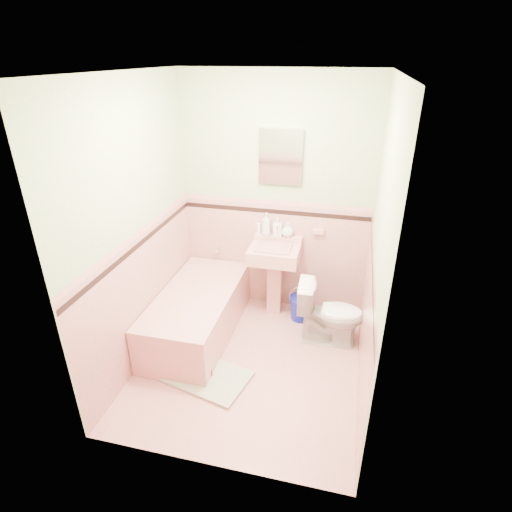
% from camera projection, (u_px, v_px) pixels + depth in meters
% --- Properties ---
extents(floor, '(2.20, 2.20, 0.00)m').
position_uv_depth(floor, '(250.00, 363.00, 3.87)').
color(floor, '#CF8B88').
rests_on(floor, ground).
extents(ceiling, '(2.20, 2.20, 0.00)m').
position_uv_depth(ceiling, '(247.00, 72.00, 2.76)').
color(ceiling, white).
rests_on(ceiling, ground).
extents(wall_back, '(2.50, 0.00, 2.50)m').
position_uv_depth(wall_back, '(275.00, 199.00, 4.27)').
color(wall_back, beige).
rests_on(wall_back, ground).
extents(wall_front, '(2.50, 0.00, 2.50)m').
position_uv_depth(wall_front, '(200.00, 318.00, 2.36)').
color(wall_front, beige).
rests_on(wall_front, ground).
extents(wall_left, '(0.00, 2.50, 2.50)m').
position_uv_depth(wall_left, '(136.00, 230.00, 3.52)').
color(wall_left, beige).
rests_on(wall_left, ground).
extents(wall_right, '(0.00, 2.50, 2.50)m').
position_uv_depth(wall_right, '(377.00, 254.00, 3.10)').
color(wall_right, beige).
rests_on(wall_right, ground).
extents(wainscot_back, '(2.00, 0.00, 2.00)m').
position_uv_depth(wainscot_back, '(274.00, 256.00, 4.55)').
color(wainscot_back, '#D2908D').
rests_on(wainscot_back, ground).
extents(wainscot_front, '(2.00, 0.00, 2.00)m').
position_uv_depth(wainscot_front, '(207.00, 401.00, 2.65)').
color(wainscot_front, '#D2908D').
rests_on(wainscot_front, ground).
extents(wainscot_left, '(0.00, 2.20, 2.20)m').
position_uv_depth(wainscot_left, '(146.00, 295.00, 3.81)').
color(wainscot_left, '#D2908D').
rests_on(wainscot_left, ground).
extents(wainscot_right, '(0.00, 2.20, 2.20)m').
position_uv_depth(wainscot_right, '(365.00, 325.00, 3.39)').
color(wainscot_right, '#D2908D').
rests_on(wainscot_right, ground).
extents(accent_back, '(2.00, 0.00, 2.00)m').
position_uv_depth(accent_back, '(275.00, 212.00, 4.31)').
color(accent_back, black).
rests_on(accent_back, ground).
extents(accent_front, '(2.00, 0.00, 2.00)m').
position_uv_depth(accent_front, '(203.00, 335.00, 2.43)').
color(accent_front, black).
rests_on(accent_front, ground).
extents(accent_left, '(0.00, 2.20, 2.20)m').
position_uv_depth(accent_left, '(140.00, 244.00, 3.58)').
color(accent_left, black).
rests_on(accent_left, ground).
extents(accent_right, '(0.00, 2.20, 2.20)m').
position_uv_depth(accent_right, '(372.00, 269.00, 3.16)').
color(accent_right, black).
rests_on(accent_right, ground).
extents(cap_back, '(2.00, 0.00, 2.00)m').
position_uv_depth(cap_back, '(275.00, 203.00, 4.27)').
color(cap_back, '#CF8587').
rests_on(cap_back, ground).
extents(cap_front, '(2.00, 0.00, 2.00)m').
position_uv_depth(cap_front, '(202.00, 321.00, 2.38)').
color(cap_front, '#CF8587').
rests_on(cap_front, ground).
extents(cap_left, '(0.00, 2.20, 2.20)m').
position_uv_depth(cap_left, '(138.00, 234.00, 3.53)').
color(cap_left, '#CF8587').
rests_on(cap_left, ground).
extents(cap_right, '(0.00, 2.20, 2.20)m').
position_uv_depth(cap_right, '(374.00, 258.00, 3.12)').
color(cap_right, '#CF8587').
rests_on(cap_right, ground).
extents(bathtub, '(0.70, 1.50, 0.45)m').
position_uv_depth(bathtub, '(198.00, 314.00, 4.19)').
color(bathtub, tan).
rests_on(bathtub, floor).
extents(tub_faucet, '(0.04, 0.12, 0.04)m').
position_uv_depth(tub_faucet, '(218.00, 249.00, 4.64)').
color(tub_faucet, silver).
rests_on(tub_faucet, wall_back).
extents(sink, '(0.52, 0.48, 0.81)m').
position_uv_depth(sink, '(274.00, 281.00, 4.43)').
color(sink, tan).
rests_on(sink, floor).
extents(sink_faucet, '(0.02, 0.02, 0.10)m').
position_uv_depth(sink_faucet, '(278.00, 230.00, 4.31)').
color(sink_faucet, silver).
rests_on(sink_faucet, sink).
extents(medicine_cabinet, '(0.43, 0.04, 0.54)m').
position_uv_depth(medicine_cabinet, '(281.00, 157.00, 4.04)').
color(medicine_cabinet, white).
rests_on(medicine_cabinet, wall_back).
extents(soap_dish, '(0.12, 0.07, 0.04)m').
position_uv_depth(soap_dish, '(318.00, 231.00, 4.27)').
color(soap_dish, tan).
rests_on(soap_dish, wall_back).
extents(soap_bottle_left, '(0.10, 0.11, 0.24)m').
position_uv_depth(soap_bottle_left, '(266.00, 224.00, 4.35)').
color(soap_bottle_left, '#B2B2B2').
rests_on(soap_bottle_left, sink).
extents(soap_bottle_mid, '(0.10, 0.11, 0.20)m').
position_uv_depth(soap_bottle_mid, '(277.00, 227.00, 4.34)').
color(soap_bottle_mid, '#B2B2B2').
rests_on(soap_bottle_mid, sink).
extents(soap_bottle_right, '(0.14, 0.14, 0.16)m').
position_uv_depth(soap_bottle_right, '(288.00, 229.00, 4.32)').
color(soap_bottle_right, '#B2B2B2').
rests_on(soap_bottle_right, sink).
extents(tube, '(0.05, 0.05, 0.12)m').
position_uv_depth(tube, '(259.00, 229.00, 4.40)').
color(tube, white).
rests_on(tube, sink).
extents(toilet, '(0.65, 0.39, 0.65)m').
position_uv_depth(toilet, '(330.00, 313.00, 4.03)').
color(toilet, white).
rests_on(toilet, floor).
extents(bucket, '(0.33, 0.33, 0.26)m').
position_uv_depth(bucket, '(301.00, 308.00, 4.46)').
color(bucket, '#0F1BA4').
rests_on(bucket, floor).
extents(bath_mat, '(0.81, 0.63, 0.03)m').
position_uv_depth(bath_mat, '(208.00, 377.00, 3.68)').
color(bath_mat, gray).
rests_on(bath_mat, floor).
extents(shoe, '(0.17, 0.11, 0.06)m').
position_uv_depth(shoe, '(204.00, 371.00, 3.68)').
color(shoe, '#BF1E59').
rests_on(shoe, bath_mat).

